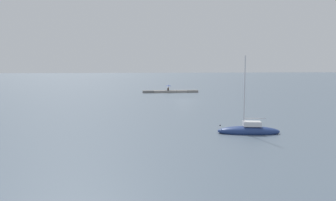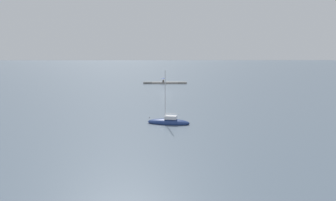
% 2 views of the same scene
% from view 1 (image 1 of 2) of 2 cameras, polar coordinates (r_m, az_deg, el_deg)
% --- Properties ---
extents(ground_plane, '(500.00, 500.00, 0.00)m').
position_cam_1_polar(ground_plane, '(60.15, 2.88, 0.03)').
color(ground_plane, slate).
extents(seawall_pier, '(12.91, 1.64, 0.55)m').
position_cam_1_polar(seawall_pier, '(77.59, 0.42, 1.56)').
color(seawall_pier, gray).
rests_on(seawall_pier, ground_plane).
extents(person_seated_brown_left, '(0.48, 0.66, 0.73)m').
position_cam_1_polar(person_seated_brown_left, '(77.38, 0.03, 1.94)').
color(person_seated_brown_left, '#1E2333').
rests_on(person_seated_brown_left, seawall_pier).
extents(umbrella_open_navy, '(1.38, 1.38, 1.30)m').
position_cam_1_polar(umbrella_open_navy, '(77.33, 0.04, 2.58)').
color(umbrella_open_navy, black).
rests_on(umbrella_open_navy, seawall_pier).
extents(sailboat_navy_mid, '(5.84, 2.66, 7.37)m').
position_cam_1_polar(sailboat_navy_mid, '(31.49, 13.64, -5.01)').
color(sailboat_navy_mid, navy).
rests_on(sailboat_navy_mid, ground_plane).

